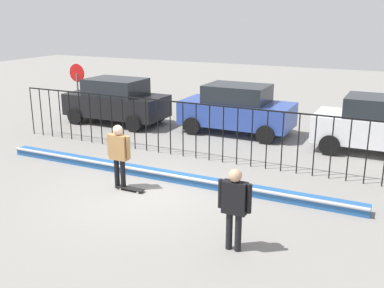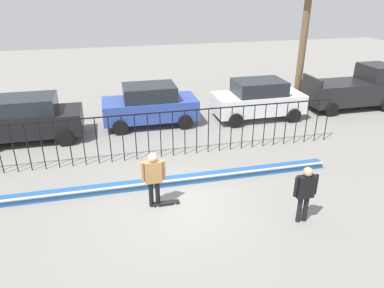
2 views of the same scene
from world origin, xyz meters
name	(u,v)px [view 1 (image 1 of 2)]	position (x,y,z in m)	size (l,w,h in m)	color
ground_plane	(142,193)	(0.00, 0.00, 0.00)	(60.00, 60.00, 0.00)	gray
bowl_coping_ledge	(164,175)	(0.00, 1.18, 0.12)	(11.00, 0.40, 0.27)	#235699
perimeter_fence	(196,125)	(0.00, 3.29, 1.12)	(14.04, 0.04, 1.82)	black
skateboarder	(119,151)	(-0.71, 0.07, 1.05)	(0.71, 0.27, 1.75)	black
skateboard	(130,188)	(-0.37, 0.04, 0.06)	(0.80, 0.20, 0.07)	black
camera_operator	(234,202)	(3.18, -1.65, 1.02)	(0.69, 0.26, 1.70)	black
parked_car_black	(116,101)	(-5.11, 6.18, 0.97)	(4.30, 2.12, 1.90)	black
parked_car_blue	(237,109)	(0.06, 6.84, 0.97)	(4.30, 2.12, 1.90)	#2D479E
parked_car_white	(382,125)	(5.28, 6.48, 0.97)	(4.30, 2.12, 1.90)	silver
stop_sign	(78,85)	(-6.62, 5.57, 1.62)	(0.76, 0.07, 2.50)	slate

